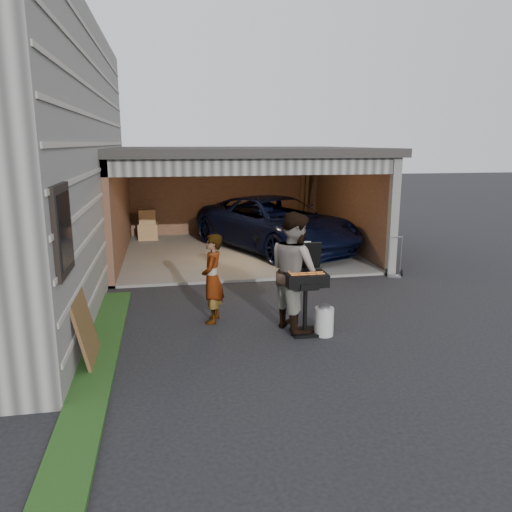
# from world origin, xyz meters

# --- Properties ---
(ground) EXTENTS (80.00, 80.00, 0.00)m
(ground) POSITION_xyz_m (0.00, 0.00, 0.00)
(ground) COLOR black
(ground) RESTS_ON ground
(groundcover_strip) EXTENTS (0.50, 8.00, 0.06)m
(groundcover_strip) POSITION_xyz_m (-2.25, -1.00, 0.03)
(groundcover_strip) COLOR #193814
(groundcover_strip) RESTS_ON ground
(garage) EXTENTS (6.80, 6.30, 2.90)m
(garage) POSITION_xyz_m (0.76, 6.79, 1.87)
(garage) COLOR #605E59
(garage) RESTS_ON ground
(minivan) EXTENTS (4.49, 5.91, 1.49)m
(minivan) POSITION_xyz_m (1.80, 6.48, 0.75)
(minivan) COLOR black
(minivan) RESTS_ON ground
(woman) EXTENTS (0.50, 0.64, 1.54)m
(woman) POSITION_xyz_m (-0.50, 1.14, 0.77)
(woman) COLOR #A3B3CD
(woman) RESTS_ON ground
(man) EXTENTS (0.98, 1.12, 1.95)m
(man) POSITION_xyz_m (0.80, 0.61, 0.98)
(man) COLOR #3E2918
(man) RESTS_ON ground
(bbq_grill) EXTENTS (0.65, 0.57, 1.46)m
(bbq_grill) POSITION_xyz_m (0.90, 0.34, 0.86)
(bbq_grill) COLOR black
(bbq_grill) RESTS_ON ground
(propane_tank) EXTENTS (0.34, 0.34, 0.46)m
(propane_tank) POSITION_xyz_m (1.19, 0.20, 0.23)
(propane_tank) COLOR beige
(propane_tank) RESTS_ON ground
(plywood_panel) EXTENTS (0.26, 0.92, 1.02)m
(plywood_panel) POSITION_xyz_m (-2.40, -0.20, 0.51)
(plywood_panel) COLOR #513D1B
(plywood_panel) RESTS_ON ground
(hand_truck) EXTENTS (0.42, 0.39, 0.94)m
(hand_truck) POSITION_xyz_m (3.92, 3.38, 0.18)
(hand_truck) COLOR gray
(hand_truck) RESTS_ON ground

